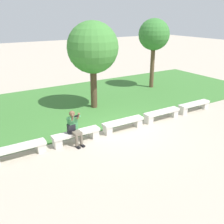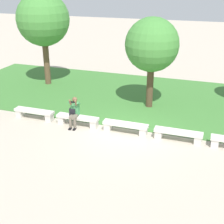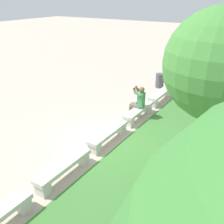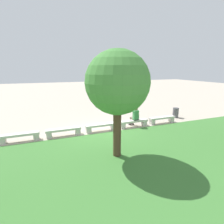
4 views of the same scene
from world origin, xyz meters
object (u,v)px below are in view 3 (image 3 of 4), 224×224
(bench_far, at_px, (64,168))
(bench_main, at_px, (160,95))
(backpack, at_px, (140,102))
(tree_right_background, at_px, (220,67))
(bench_near, at_px, (138,112))
(trash_bin, at_px, (160,81))
(person_photographer, at_px, (138,100))
(bench_mid, at_px, (108,134))

(bench_far, bearing_deg, bench_main, 180.00)
(backpack, height_order, tree_right_background, tree_right_background)
(bench_near, relative_size, bench_far, 1.00)
(trash_bin, bearing_deg, person_photographer, 10.82)
(bench_near, xyz_separation_m, tree_right_background, (2.50, 3.20, 2.83))
(bench_far, relative_size, trash_bin, 2.57)
(bench_mid, bearing_deg, bench_near, 180.00)
(backpack, bearing_deg, tree_right_background, 50.06)
(backpack, distance_m, trash_bin, 3.99)
(person_photographer, distance_m, trash_bin, 4.08)
(bench_mid, distance_m, bench_far, 2.21)
(backpack, bearing_deg, trash_bin, -168.23)
(bench_near, height_order, bench_far, same)
(person_photographer, distance_m, backpack, 0.16)
(bench_far, height_order, backpack, backpack)
(backpack, bearing_deg, bench_far, 0.36)
(person_photographer, bearing_deg, backpack, 154.49)
(person_photographer, bearing_deg, trash_bin, -169.18)
(person_photographer, height_order, trash_bin, person_photographer)
(tree_right_background, height_order, trash_bin, tree_right_background)
(bench_far, height_order, tree_right_background, tree_right_background)
(bench_mid, distance_m, tree_right_background, 4.29)
(bench_main, xyz_separation_m, bench_near, (2.21, 0.00, 0.00))
(bench_mid, bearing_deg, bench_main, 180.00)
(bench_mid, xyz_separation_m, person_photographer, (-2.31, -0.08, 0.44))
(bench_mid, relative_size, trash_bin, 2.57)
(bench_mid, xyz_separation_m, trash_bin, (-6.30, -0.84, 0.08))
(backpack, distance_m, tree_right_background, 4.90)
(backpack, bearing_deg, bench_main, 179.17)
(bench_main, relative_size, bench_mid, 1.00)
(bench_far, xyz_separation_m, person_photographer, (-4.51, -0.08, 0.44))
(bench_mid, bearing_deg, tree_right_background, 84.69)
(bench_far, xyz_separation_m, tree_right_background, (-1.91, 3.20, 2.83))
(bench_mid, distance_m, trash_bin, 6.36)
(bench_near, relative_size, backpack, 4.50)
(bench_main, bearing_deg, bench_mid, 0.00)
(trash_bin, bearing_deg, backpack, 11.77)
(bench_far, bearing_deg, trash_bin, -174.36)
(bench_far, relative_size, person_photographer, 1.46)
(bench_main, distance_m, bench_mid, 4.41)
(tree_right_background, xyz_separation_m, trash_bin, (-6.60, -4.04, -2.76))
(bench_mid, xyz_separation_m, backpack, (-2.41, -0.03, 0.33))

